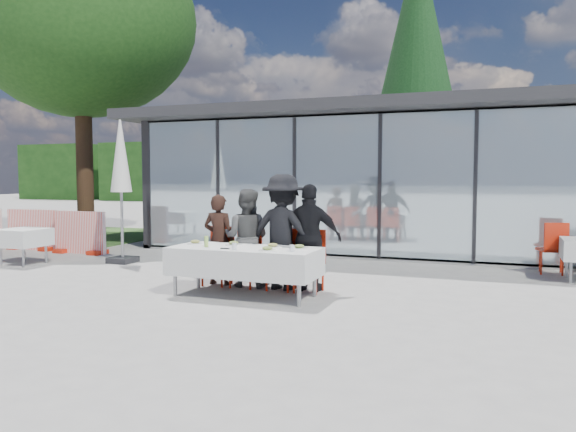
{
  "coord_description": "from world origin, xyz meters",
  "views": [
    {
      "loc": [
        3.45,
        -7.92,
        1.81
      ],
      "look_at": [
        -0.01,
        1.2,
        1.13
      ],
      "focal_mm": 35.0,
      "sensor_mm": 36.0,
      "label": 1
    }
  ],
  "objects_px": {
    "diner_chair_a": "(219,253)",
    "diner_d": "(310,238)",
    "market_umbrella": "(121,167)",
    "folded_eyeglasses": "(225,249)",
    "juice_bottle": "(206,241)",
    "spare_chair_b": "(554,246)",
    "diner_chair_b": "(247,254)",
    "plate_extra": "(267,249)",
    "plate_c": "(273,246)",
    "diner_chair_c": "(283,256)",
    "conifer_tree": "(417,61)",
    "spare_table_left": "(23,238)",
    "deciduous_tree": "(81,22)",
    "diner_c": "(283,232)",
    "diner_a": "(219,240)",
    "plate_b": "(234,244)",
    "plate_d": "(299,247)",
    "diner_b": "(247,238)",
    "dining_table": "(244,261)",
    "plate_a": "(195,242)"
  },
  "relations": [
    {
      "from": "diner_chair_a",
      "to": "diner_d",
      "type": "distance_m",
      "value": 1.65
    },
    {
      "from": "market_umbrella",
      "to": "folded_eyeglasses",
      "type": "bearing_deg",
      "value": -33.4
    },
    {
      "from": "juice_bottle",
      "to": "spare_chair_b",
      "type": "height_order",
      "value": "spare_chair_b"
    },
    {
      "from": "diner_chair_b",
      "to": "plate_extra",
      "type": "relative_size",
      "value": 3.74
    },
    {
      "from": "plate_c",
      "to": "diner_chair_c",
      "type": "bearing_deg",
      "value": 96.45
    },
    {
      "from": "conifer_tree",
      "to": "market_umbrella",
      "type": "bearing_deg",
      "value": -111.92
    },
    {
      "from": "spare_table_left",
      "to": "deciduous_tree",
      "type": "xyz_separation_m",
      "value": [
        -2.72,
        5.07,
        5.93
      ]
    },
    {
      "from": "diner_chair_a",
      "to": "deciduous_tree",
      "type": "relative_size",
      "value": 0.1
    },
    {
      "from": "diner_c",
      "to": "juice_bottle",
      "type": "relative_size",
      "value": 11.11
    },
    {
      "from": "diner_c",
      "to": "plate_c",
      "type": "bearing_deg",
      "value": 101.03
    },
    {
      "from": "folded_eyeglasses",
      "to": "diner_a",
      "type": "bearing_deg",
      "value": 121.93
    },
    {
      "from": "plate_b",
      "to": "folded_eyeglasses",
      "type": "xyz_separation_m",
      "value": [
        0.08,
        -0.45,
        -0.02
      ]
    },
    {
      "from": "diner_chair_b",
      "to": "plate_d",
      "type": "distance_m",
      "value": 1.32
    },
    {
      "from": "plate_c",
      "to": "plate_d",
      "type": "relative_size",
      "value": 1.0
    },
    {
      "from": "diner_b",
      "to": "folded_eyeglasses",
      "type": "xyz_separation_m",
      "value": [
        0.12,
        -1.01,
        -0.05
      ]
    },
    {
      "from": "diner_d",
      "to": "diner_a",
      "type": "bearing_deg",
      "value": -3.99
    },
    {
      "from": "spare_chair_b",
      "to": "market_umbrella",
      "type": "xyz_separation_m",
      "value": [
        -8.39,
        -1.64,
        1.49
      ]
    },
    {
      "from": "diner_b",
      "to": "spare_table_left",
      "type": "relative_size",
      "value": 1.88
    },
    {
      "from": "spare_chair_b",
      "to": "spare_table_left",
      "type": "bearing_deg",
      "value": -165.96
    },
    {
      "from": "market_umbrella",
      "to": "diner_a",
      "type": "bearing_deg",
      "value": -24.84
    },
    {
      "from": "diner_b",
      "to": "plate_d",
      "type": "distance_m",
      "value": 1.29
    },
    {
      "from": "deciduous_tree",
      "to": "spare_table_left",
      "type": "bearing_deg",
      "value": -61.75
    },
    {
      "from": "dining_table",
      "to": "spare_table_left",
      "type": "height_order",
      "value": "dining_table"
    },
    {
      "from": "diner_a",
      "to": "spare_table_left",
      "type": "relative_size",
      "value": 1.77
    },
    {
      "from": "plate_b",
      "to": "conifer_tree",
      "type": "xyz_separation_m",
      "value": [
        0.91,
        13.12,
        5.21
      ]
    },
    {
      "from": "plate_b",
      "to": "deciduous_tree",
      "type": "xyz_separation_m",
      "value": [
        -8.09,
        6.12,
        5.71
      ]
    },
    {
      "from": "market_umbrella",
      "to": "conifer_tree",
      "type": "height_order",
      "value": "conifer_tree"
    },
    {
      "from": "conifer_tree",
      "to": "diner_chair_a",
      "type": "bearing_deg",
      "value": -96.65
    },
    {
      "from": "diner_d",
      "to": "dining_table",
      "type": "bearing_deg",
      "value": 38.6
    },
    {
      "from": "diner_chair_b",
      "to": "spare_chair_b",
      "type": "height_order",
      "value": "same"
    },
    {
      "from": "diner_d",
      "to": "folded_eyeglasses",
      "type": "height_order",
      "value": "diner_d"
    },
    {
      "from": "spare_table_left",
      "to": "plate_c",
      "type": "bearing_deg",
      "value": -10.3
    },
    {
      "from": "plate_extra",
      "to": "diner_chair_a",
      "type": "bearing_deg",
      "value": 142.49
    },
    {
      "from": "dining_table",
      "to": "diner_chair_b",
      "type": "xyz_separation_m",
      "value": [
        -0.31,
        0.75,
        -0.0
      ]
    },
    {
      "from": "plate_b",
      "to": "conifer_tree",
      "type": "height_order",
      "value": "conifer_tree"
    },
    {
      "from": "plate_a",
      "to": "market_umbrella",
      "type": "xyz_separation_m",
      "value": [
        -2.94,
        2.04,
        1.25
      ]
    },
    {
      "from": "juice_bottle",
      "to": "diner_c",
      "type": "bearing_deg",
      "value": 44.46
    },
    {
      "from": "juice_bottle",
      "to": "diner_chair_c",
      "type": "bearing_deg",
      "value": 44.92
    },
    {
      "from": "folded_eyeglasses",
      "to": "plate_d",
      "type": "bearing_deg",
      "value": 21.64
    },
    {
      "from": "diner_b",
      "to": "conifer_tree",
      "type": "relative_size",
      "value": 0.15
    },
    {
      "from": "juice_bottle",
      "to": "spare_table_left",
      "type": "xyz_separation_m",
      "value": [
        -5.07,
        1.38,
        -0.28
      ]
    },
    {
      "from": "folded_eyeglasses",
      "to": "market_umbrella",
      "type": "distance_m",
      "value": 4.56
    },
    {
      "from": "folded_eyeglasses",
      "to": "deciduous_tree",
      "type": "relative_size",
      "value": 0.01
    },
    {
      "from": "diner_chair_b",
      "to": "spare_chair_b",
      "type": "xyz_separation_m",
      "value": [
        4.85,
        3.03,
        0.0
      ]
    },
    {
      "from": "dining_table",
      "to": "diner_a",
      "type": "distance_m",
      "value": 1.12
    },
    {
      "from": "plate_extra",
      "to": "conifer_tree",
      "type": "distance_m",
      "value": 14.52
    },
    {
      "from": "diner_a",
      "to": "diner_chair_b",
      "type": "height_order",
      "value": "diner_a"
    },
    {
      "from": "deciduous_tree",
      "to": "diner_c",
      "type": "bearing_deg",
      "value": -32.62
    },
    {
      "from": "diner_d",
      "to": "spare_chair_b",
      "type": "height_order",
      "value": "diner_d"
    },
    {
      "from": "plate_extra",
      "to": "conifer_tree",
      "type": "xyz_separation_m",
      "value": [
        0.16,
        13.55,
        5.21
      ]
    }
  ]
}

